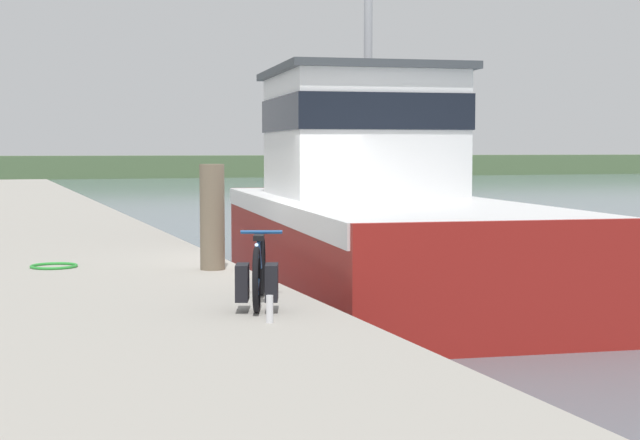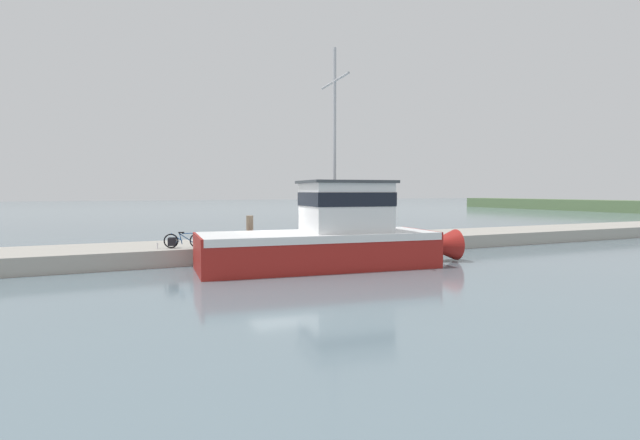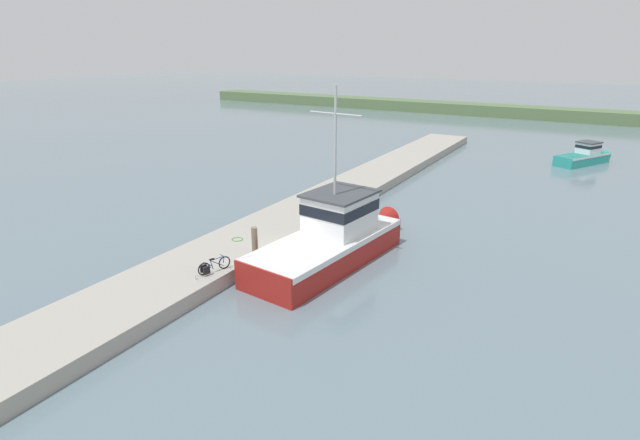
{
  "view_description": "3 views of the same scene",
  "coord_description": "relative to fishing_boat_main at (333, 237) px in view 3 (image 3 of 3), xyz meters",
  "views": [
    {
      "loc": [
        -4.21,
        -13.11,
        2.28
      ],
      "look_at": [
        0.22,
        -0.32,
        1.3
      ],
      "focal_mm": 55.0,
      "sensor_mm": 36.0,
      "label": 1
    },
    {
      "loc": [
        20.42,
        -7.54,
        3.2
      ],
      "look_at": [
        0.39,
        1.92,
        1.92
      ],
      "focal_mm": 28.0,
      "sensor_mm": 36.0,
      "label": 2
    },
    {
      "loc": [
        13.54,
        -19.79,
        10.85
      ],
      "look_at": [
        0.48,
        2.7,
        1.77
      ],
      "focal_mm": 28.0,
      "sensor_mm": 36.0,
      "label": 3
    }
  ],
  "objects": [
    {
      "name": "boat_white_moored",
      "position": [
        9.98,
        32.69,
        -0.58
      ],
      "size": [
        4.79,
        7.04,
        2.14
      ],
      "rotation": [
        0.0,
        0.0,
        -0.51
      ],
      "color": "teal",
      "rests_on": "ground_plane"
    },
    {
      "name": "hose_coil",
      "position": [
        -5.14,
        -1.61,
        -0.61
      ],
      "size": [
        0.62,
        0.62,
        0.04
      ],
      "primitive_type": "torus",
      "color": "green",
      "rests_on": "dock_pier"
    },
    {
      "name": "dock_pier",
      "position": [
        -4.99,
        -1.75,
        -0.99
      ],
      "size": [
        4.42,
        80.0,
        0.73
      ],
      "primitive_type": "cube",
      "color": "#A39E93",
      "rests_on": "ground_plane"
    },
    {
      "name": "bicycle_touring",
      "position": [
        -3.45,
        -5.6,
        -0.31
      ],
      "size": [
        0.76,
        1.66,
        0.7
      ],
      "rotation": [
        0.0,
        0.0,
        -0.32
      ],
      "color": "black",
      "rests_on": "dock_pier"
    },
    {
      "name": "fishing_boat_main",
      "position": [
        0.0,
        0.0,
        0.0
      ],
      "size": [
        4.57,
        11.8,
        9.1
      ],
      "rotation": [
        0.0,
        0.0,
        -0.11
      ],
      "color": "maroon",
      "rests_on": "ground_plane"
    },
    {
      "name": "ground_plane",
      "position": [
        -1.81,
        -1.75,
        -1.36
      ],
      "size": [
        320.0,
        320.0,
        0.0
      ],
      "primitive_type": "plane",
      "color": "slate"
    },
    {
      "name": "mooring_post",
      "position": [
        -3.21,
        -2.53,
        0.05
      ],
      "size": [
        0.32,
        0.32,
        1.36
      ],
      "primitive_type": "cylinder",
      "color": "#756651",
      "rests_on": "dock_pier"
    },
    {
      "name": "water_bottle_on_curb",
      "position": [
        -3.6,
        -6.52,
        -0.5
      ],
      "size": [
        0.06,
        0.06,
        0.25
      ],
      "primitive_type": "cylinder",
      "color": "silver",
      "rests_on": "dock_pier"
    }
  ]
}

